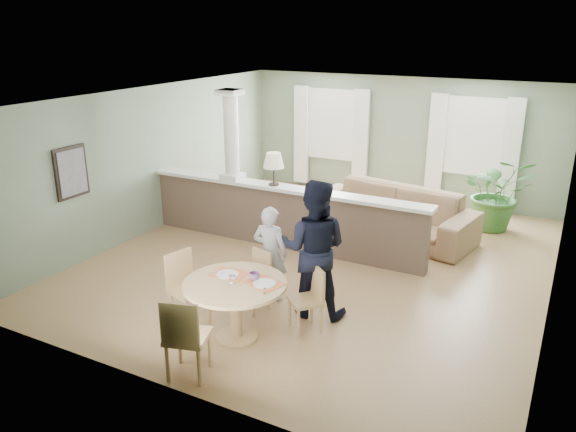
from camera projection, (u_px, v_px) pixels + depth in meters
The scene contains 12 objects.
ground at pixel (323, 259), 9.47m from camera, with size 8.00×8.00×0.00m, color tan.
room_shell at pixel (339, 146), 9.42m from camera, with size 7.02×8.02×2.71m.
pony_wall at pixel (277, 208), 9.84m from camera, with size 5.32×0.38×2.70m.
sofa at pixel (390, 213), 10.37m from camera, with size 3.09×1.21×0.90m, color #866649.
houseplant at pixel (497, 193), 10.64m from camera, with size 1.30×1.12×1.44m, color #2C5C24.
dining_table at pixel (236, 294), 6.90m from camera, with size 1.28×1.28×0.88m.
chair_far_boy at pixel (257, 277), 7.70m from camera, with size 0.47×0.47×0.84m.
chair_far_man at pixel (310, 296), 7.17m from camera, with size 0.54×0.54×0.85m.
chair_near at pixel (185, 335), 6.12m from camera, with size 0.56×0.56×1.00m.
chair_side at pixel (185, 284), 7.35m from camera, with size 0.54×0.54×0.96m.
child_person at pixel (270, 254), 7.89m from camera, with size 0.51×0.33×1.40m, color #A4A4A9.
man_person at pixel (314, 249), 7.42m from camera, with size 0.92×0.72×1.89m, color black.
Camera 1 is at (3.54, -7.98, 3.78)m, focal length 35.00 mm.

